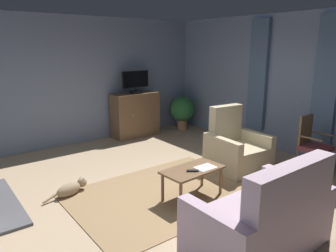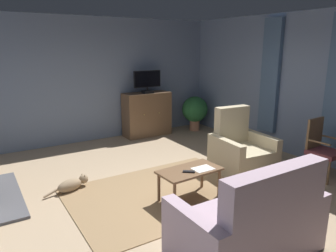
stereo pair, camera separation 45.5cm
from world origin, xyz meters
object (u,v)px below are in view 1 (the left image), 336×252
(folded_newspaper, at_px, (205,167))
(cat, at_px, (71,188))
(tv_cabinet, at_px, (135,116))
(coffee_table, at_px, (193,173))
(armchair_in_far_corner, at_px, (236,150))
(side_chair_mid_row, at_px, (312,143))
(sofa_floral, at_px, (263,220))
(television, at_px, (135,81))
(potted_plant_small_fern_corner, at_px, (182,110))
(tv_remote, at_px, (193,171))

(folded_newspaper, height_order, cat, folded_newspaper)
(tv_cabinet, distance_m, coffee_table, 3.57)
(armchair_in_far_corner, relative_size, side_chair_mid_row, 1.12)
(cat, bearing_deg, tv_cabinet, 41.15)
(coffee_table, xyz_separation_m, armchair_in_far_corner, (1.43, 0.41, -0.06))
(sofa_floral, bearing_deg, armchair_in_far_corner, 47.79)
(armchair_in_far_corner, bearing_deg, coffee_table, -163.82)
(coffee_table, height_order, side_chair_mid_row, side_chair_mid_row)
(tv_cabinet, bearing_deg, sofa_floral, -105.46)
(television, height_order, cat, television)
(coffee_table, xyz_separation_m, sofa_floral, (-0.19, -1.37, -0.05))
(armchair_in_far_corner, bearing_deg, sofa_floral, -132.21)
(potted_plant_small_fern_corner, relative_size, cat, 1.25)
(side_chair_mid_row, bearing_deg, coffee_table, 168.16)
(folded_newspaper, relative_size, side_chair_mid_row, 0.30)
(television, distance_m, side_chair_mid_row, 4.11)
(coffee_table, relative_size, cat, 1.29)
(coffee_table, distance_m, armchair_in_far_corner, 1.49)
(tv_cabinet, bearing_deg, armchair_in_far_corner, -84.12)
(tv_remote, bearing_deg, television, -71.13)
(coffee_table, height_order, armchair_in_far_corner, armchair_in_far_corner)
(folded_newspaper, relative_size, armchair_in_far_corner, 0.27)
(side_chair_mid_row, xyz_separation_m, potted_plant_small_fern_corner, (0.04, 3.63, 0.02))
(tv_cabinet, bearing_deg, potted_plant_small_fern_corner, -11.07)
(sofa_floral, height_order, potted_plant_small_fern_corner, sofa_floral)
(tv_cabinet, height_order, folded_newspaper, tv_cabinet)
(coffee_table, bearing_deg, armchair_in_far_corner, 16.18)
(tv_remote, height_order, side_chair_mid_row, side_chair_mid_row)
(sofa_floral, relative_size, side_chair_mid_row, 1.56)
(tv_cabinet, distance_m, potted_plant_small_fern_corner, 1.32)
(tv_cabinet, bearing_deg, television, -90.00)
(tv_remote, xyz_separation_m, potted_plant_small_fern_corner, (2.49, 3.21, 0.07))
(television, relative_size, folded_newspaper, 2.35)
(potted_plant_small_fern_corner, height_order, cat, potted_plant_small_fern_corner)
(tv_cabinet, bearing_deg, cat, -138.85)
(folded_newspaper, distance_m, armchair_in_far_corner, 1.35)
(folded_newspaper, bearing_deg, coffee_table, 155.83)
(folded_newspaper, bearing_deg, armchair_in_far_corner, 21.73)
(sofa_floral, bearing_deg, side_chair_mid_row, 18.84)
(television, height_order, folded_newspaper, television)
(armchair_in_far_corner, bearing_deg, television, 95.99)
(armchair_in_far_corner, distance_m, potted_plant_small_fern_corner, 2.90)
(coffee_table, height_order, cat, coffee_table)
(television, xyz_separation_m, armchair_in_far_corner, (0.31, -2.92, -1.02))
(television, bearing_deg, coffee_table, -108.60)
(television, bearing_deg, potted_plant_small_fern_corner, -8.80)
(side_chair_mid_row, relative_size, potted_plant_small_fern_corner, 1.11)
(armchair_in_far_corner, bearing_deg, tv_cabinet, 95.88)
(folded_newspaper, relative_size, potted_plant_small_fern_corner, 0.33)
(potted_plant_small_fern_corner, bearing_deg, television, 171.20)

